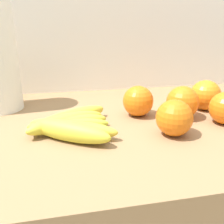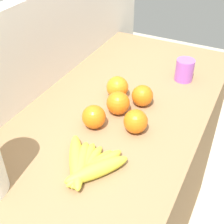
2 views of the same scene
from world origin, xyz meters
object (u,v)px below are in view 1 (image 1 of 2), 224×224
object	(u,v)px
orange_center	(138,101)
orange_right	(205,95)
orange_front	(174,118)
orange_back_right	(182,102)
banana_bunch	(69,126)

from	to	relation	value
orange_center	orange_right	size ratio (longest dim) A/B	0.96
orange_center	orange_front	xyz separation A→B (m)	(0.04, -0.13, 0.00)
orange_center	orange_back_right	distance (m)	0.11
orange_front	banana_bunch	bearing A→B (deg)	166.86
orange_right	orange_front	bearing A→B (deg)	-137.88
orange_center	orange_front	size ratio (longest dim) A/B	1.00
orange_front	orange_back_right	xyz separation A→B (m)	(0.06, 0.09, 0.00)
banana_bunch	orange_front	size ratio (longest dim) A/B	2.79
orange_center	orange_right	xyz separation A→B (m)	(0.19, 0.01, 0.00)
orange_back_right	banana_bunch	bearing A→B (deg)	-171.46
orange_center	orange_back_right	size ratio (longest dim) A/B	0.97
orange_right	orange_back_right	world-z (taller)	same
banana_bunch	orange_back_right	bearing A→B (deg)	8.54
banana_bunch	orange_right	size ratio (longest dim) A/B	2.67
orange_back_right	orange_center	bearing A→B (deg)	160.22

